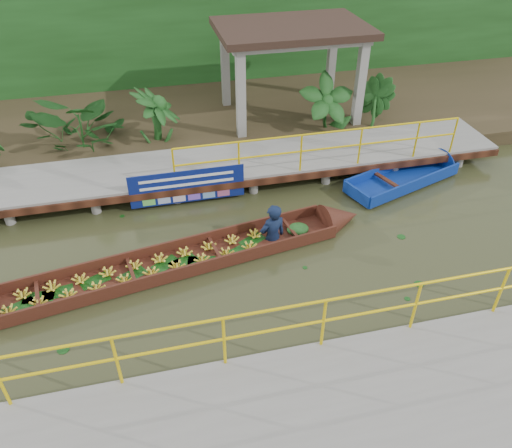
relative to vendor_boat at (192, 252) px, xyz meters
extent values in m
plane|color=#33361B|center=(0.93, -0.25, -0.27)|extent=(80.00, 80.00, 0.00)
cube|color=#312A18|center=(0.93, 7.25, -0.04)|extent=(30.00, 8.00, 0.45)
cube|color=gray|center=(0.93, 3.25, 0.23)|extent=(16.00, 2.00, 0.15)
cube|color=black|center=(0.93, 2.25, 0.15)|extent=(16.00, 0.12, 0.18)
cylinder|color=yellow|center=(3.68, 2.30, 1.31)|extent=(7.50, 0.05, 0.05)
cylinder|color=yellow|center=(3.68, 2.30, 0.86)|extent=(7.50, 0.05, 0.05)
cylinder|color=yellow|center=(3.68, 2.30, 0.81)|extent=(0.05, 0.05, 1.00)
cylinder|color=gray|center=(-3.07, 2.45, -0.05)|extent=(0.24, 0.24, 0.55)
cylinder|color=gray|center=(-3.07, 4.05, -0.05)|extent=(0.24, 0.24, 0.55)
cylinder|color=gray|center=(-1.07, 2.45, -0.05)|extent=(0.24, 0.24, 0.55)
cylinder|color=gray|center=(-1.07, 4.05, -0.05)|extent=(0.24, 0.24, 0.55)
cylinder|color=gray|center=(0.93, 2.45, -0.05)|extent=(0.24, 0.24, 0.55)
cylinder|color=gray|center=(0.93, 4.05, -0.05)|extent=(0.24, 0.24, 0.55)
cylinder|color=gray|center=(2.93, 2.45, -0.05)|extent=(0.24, 0.24, 0.55)
cylinder|color=gray|center=(2.93, 4.05, -0.05)|extent=(0.24, 0.24, 0.55)
cylinder|color=gray|center=(4.93, 2.45, -0.05)|extent=(0.24, 0.24, 0.55)
cylinder|color=gray|center=(4.93, 4.05, -0.05)|extent=(0.24, 0.24, 0.55)
cylinder|color=gray|center=(6.93, 2.45, -0.05)|extent=(0.24, 0.24, 0.55)
cylinder|color=gray|center=(6.93, 4.05, -0.05)|extent=(0.24, 0.24, 0.55)
cylinder|color=gray|center=(0.93, 2.45, -0.05)|extent=(0.24, 0.24, 0.55)
cube|color=gray|center=(1.93, -4.45, 0.03)|extent=(18.00, 2.40, 0.70)
cylinder|color=yellow|center=(1.93, -3.30, 1.38)|extent=(10.00, 0.05, 0.05)
cylinder|color=yellow|center=(1.93, -3.30, 0.93)|extent=(10.00, 0.05, 0.05)
cylinder|color=yellow|center=(1.93, -3.30, 0.88)|extent=(0.05, 0.05, 1.00)
cube|color=gray|center=(2.13, 4.85, 1.33)|extent=(0.25, 0.25, 2.80)
cube|color=gray|center=(5.73, 4.85, 1.33)|extent=(0.25, 0.25, 2.80)
cube|color=gray|center=(2.13, 7.25, 1.33)|extent=(0.25, 0.25, 2.80)
cube|color=gray|center=(5.73, 7.25, 1.33)|extent=(0.25, 0.25, 2.80)
cube|color=gray|center=(3.93, 6.05, 2.63)|extent=(4.00, 2.60, 0.12)
cube|color=black|center=(3.93, 6.05, 2.83)|extent=(4.40, 3.00, 0.20)
cube|color=#173E13|center=(0.93, 9.75, 1.73)|extent=(30.00, 0.80, 4.00)
cube|color=#381A0F|center=(-0.38, -0.07, -0.21)|extent=(7.40, 2.14, 0.06)
cube|color=#381A0F|center=(-0.46, 0.39, -0.08)|extent=(7.26, 1.29, 0.31)
cube|color=#381A0F|center=(-0.31, -0.52, -0.08)|extent=(7.26, 1.29, 0.31)
cone|color=#381A0F|center=(3.65, 0.62, -0.14)|extent=(1.05, 1.02, 0.88)
ellipsoid|color=#173E13|center=(2.52, 0.43, -0.12)|extent=(0.58, 0.49, 0.24)
imported|color=#0F1A37|center=(1.88, 0.32, 0.70)|extent=(0.73, 0.56, 1.78)
cube|color=navy|center=(5.88, 1.90, -0.16)|extent=(3.37, 1.96, 0.11)
cube|color=navy|center=(5.73, 2.35, -0.03)|extent=(3.07, 1.11, 0.32)
cube|color=navy|center=(6.04, 1.44, -0.03)|extent=(3.07, 1.11, 0.32)
cube|color=navy|center=(4.36, 1.37, -0.03)|extent=(0.38, 0.94, 0.32)
cone|color=navy|center=(7.61, 2.49, -0.10)|extent=(0.90, 1.06, 0.90)
cube|color=black|center=(5.37, 1.72, 0.01)|extent=(0.42, 0.95, 0.05)
cube|color=navy|center=(0.21, 2.23, 0.28)|extent=(2.85, 0.03, 0.89)
cube|color=white|center=(0.21, 2.21, 0.55)|extent=(2.31, 0.01, 0.07)
cube|color=white|center=(0.21, 2.21, 0.35)|extent=(2.31, 0.01, 0.07)
imported|color=#173E13|center=(-2.27, 5.05, 1.03)|extent=(1.35, 1.35, 1.69)
imported|color=#173E13|center=(-0.27, 5.05, 1.03)|extent=(1.35, 1.35, 1.69)
imported|color=#173E13|center=(4.73, 5.05, 1.03)|extent=(1.35, 1.35, 1.69)
imported|color=#173E13|center=(6.23, 5.05, 1.03)|extent=(1.35, 1.35, 1.69)
camera|label=1|loc=(-0.57, -8.34, 6.83)|focal=35.00mm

